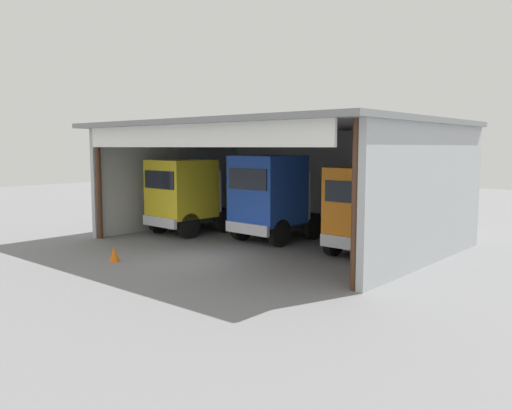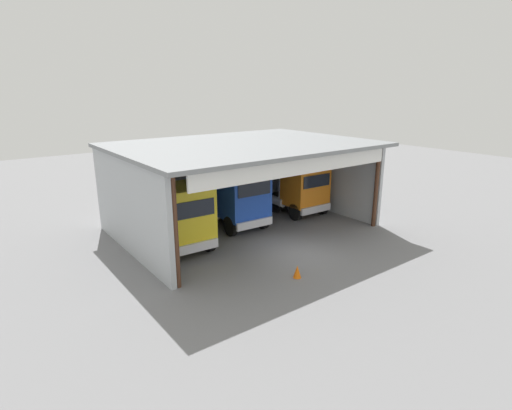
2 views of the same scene
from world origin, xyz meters
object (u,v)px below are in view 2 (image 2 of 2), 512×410
Objects in this scene: traffic_cone at (297,272)px; truck_orange_left_bay at (302,189)px; tool_cart at (179,214)px; oil_drum at (179,210)px; truck_blue_right_bay at (239,197)px; truck_yellow_center_right_bay at (181,217)px.

truck_orange_left_bay is at bearing 45.80° from traffic_cone.
tool_cart is 1.79× the size of traffic_cone.
traffic_cone is (-6.41, -6.59, -1.44)m from truck_orange_left_bay.
oil_drum is at bearing -30.94° from truck_orange_left_bay.
tool_cart reaches higher than oil_drum.
truck_orange_left_bay reaches higher than traffic_cone.
truck_orange_left_bay is (4.77, -0.17, -0.22)m from truck_blue_right_bay.
truck_yellow_center_right_bay is at bearing 114.86° from traffic_cone.
truck_blue_right_bay is at bearing -65.23° from oil_drum.
truck_blue_right_bay is at bearing -0.24° from truck_orange_left_bay.
truck_blue_right_bay is 4.84× the size of tool_cart.
truck_orange_left_bay is at bearing -26.50° from tool_cart.
truck_blue_right_bay reaches higher than oil_drum.
truck_yellow_center_right_bay is 4.66× the size of tool_cart.
truck_blue_right_bay is at bearing -55.98° from tool_cart.
truck_yellow_center_right_bay is 4.41m from truck_blue_right_bay.
truck_blue_right_bay is 4.77m from oil_drum.
oil_drum is at bearing -112.34° from truck_yellow_center_right_bay.
oil_drum is (-6.67, 4.28, -1.27)m from truck_orange_left_bay.
tool_cart is (-0.35, -0.79, 0.05)m from oil_drum.
truck_yellow_center_right_bay reaches higher than tool_cart.
truck_blue_right_bay is at bearing -163.48° from truck_yellow_center_right_bay.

